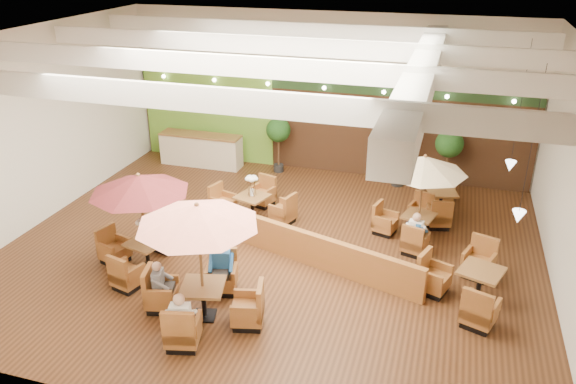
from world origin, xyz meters
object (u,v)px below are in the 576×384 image
at_px(table_3, 252,206).
at_px(table_0, 139,201).
at_px(booth_divider, 306,247).
at_px(diner_3, 416,229).
at_px(table_1, 199,242).
at_px(topiary_1, 401,137).
at_px(table_2, 421,178).
at_px(diner_0, 181,315).
at_px(diner_4, 416,229).
at_px(topiary_0, 278,132).
at_px(table_5, 441,202).
at_px(diner_2, 160,281).
at_px(diner_1, 221,263).
at_px(topiary_2, 449,146).
at_px(table_4, 465,283).
at_px(service_counter, 201,150).

bearing_deg(table_3, table_0, -99.35).
distance_m(booth_divider, diner_3, 2.91).
bearing_deg(table_1, topiary_1, 55.65).
relative_size(table_2, diner_0, 3.03).
xyz_separation_m(booth_divider, table_0, (-3.83, -1.39, 1.41)).
bearing_deg(diner_4, topiary_0, 146.33).
xyz_separation_m(topiary_0, diner_0, (1.01, -9.57, -0.70)).
xyz_separation_m(table_5, diner_2, (-5.72, -6.76, 0.38)).
xyz_separation_m(topiary_0, diner_2, (-0.02, -8.55, -0.74)).
relative_size(table_3, diner_1, 3.17).
height_order(topiary_1, topiary_2, topiary_1).
distance_m(table_4, diner_2, 6.93).
height_order(diner_0, diner_3, diner_0).
relative_size(table_5, topiary_1, 1.14).
relative_size(table_5, diner_0, 3.15).
bearing_deg(diner_2, table_2, 118.73).
bearing_deg(table_2, table_0, -135.74).
distance_m(service_counter, table_3, 4.85).
height_order(service_counter, diner_0, diner_0).
xyz_separation_m(table_0, table_2, (6.38, 3.55, -0.06)).
relative_size(service_counter, topiary_1, 1.30).
relative_size(table_1, diner_0, 3.41).
xyz_separation_m(topiary_2, diner_2, (-5.77, -8.55, -0.81)).
height_order(service_counter, booth_divider, service_counter).
bearing_deg(diner_4, diner_1, -136.61).
bearing_deg(table_3, diner_3, 8.79).
distance_m(table_2, diner_1, 5.81).
relative_size(table_4, topiary_0, 1.45).
bearing_deg(table_4, diner_4, 147.13).
relative_size(table_3, table_5, 1.01).
bearing_deg(diner_1, booth_divider, -146.71).
xyz_separation_m(table_3, diner_4, (4.79, -0.69, 0.32)).
bearing_deg(diner_2, diner_1, 119.51).
distance_m(booth_divider, table_2, 3.61).
bearing_deg(diner_3, topiary_1, 124.48).
relative_size(booth_divider, topiary_0, 3.22).
bearing_deg(table_1, diner_2, 166.26).
xyz_separation_m(table_2, diner_4, (0.06, -0.90, -1.05)).
relative_size(service_counter, table_3, 1.13).
bearing_deg(service_counter, diner_3, -27.76).
height_order(diner_1, diner_3, diner_1).
xyz_separation_m(table_4, diner_4, (-1.30, 1.68, 0.37)).
height_order(booth_divider, diner_4, diner_4).
bearing_deg(table_2, table_3, -162.20).
height_order(table_5, diner_4, diner_4).
relative_size(topiary_1, diner_2, 3.09).
bearing_deg(diner_1, topiary_2, -138.28).
relative_size(table_3, diner_3, 3.68).
bearing_deg(table_0, topiary_0, 94.57).
relative_size(table_1, table_5, 1.08).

